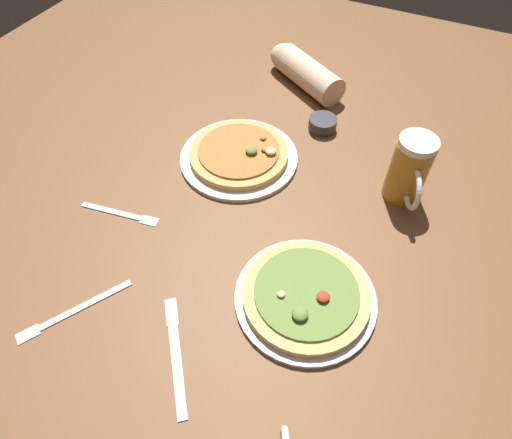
{
  "coord_description": "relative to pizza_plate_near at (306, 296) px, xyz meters",
  "views": [
    {
      "loc": [
        0.27,
        -0.57,
        0.8
      ],
      "look_at": [
        0.0,
        0.0,
        0.02
      ],
      "focal_mm": 30.5,
      "sensor_mm": 36.0,
      "label": 1
    }
  ],
  "objects": [
    {
      "name": "diner_arm",
      "position": [
        -0.3,
        0.72,
        0.03
      ],
      "size": [
        0.28,
        0.2,
        0.09
      ],
      "color": "beige",
      "rests_on": "ground_plane"
    },
    {
      "name": "pizza_plate_far",
      "position": [
        -0.31,
        0.32,
        -0.0
      ],
      "size": [
        0.31,
        0.31,
        0.05
      ],
      "color": "silver",
      "rests_on": "ground_plane"
    },
    {
      "name": "fork_left",
      "position": [
        -0.48,
        0.02,
        -0.01
      ],
      "size": [
        0.2,
        0.05,
        0.01
      ],
      "color": "silver",
      "rests_on": "ground_plane"
    },
    {
      "name": "ground_plane",
      "position": [
        -0.18,
        0.13,
        -0.03
      ],
      "size": [
        2.4,
        2.4,
        0.03
      ],
      "primitive_type": "cube",
      "color": "brown"
    },
    {
      "name": "pizza_plate_near",
      "position": [
        0.0,
        0.0,
        0.0
      ],
      "size": [
        0.29,
        0.29,
        0.05
      ],
      "color": "#B2B2B7",
      "rests_on": "ground_plane"
    },
    {
      "name": "knife_right",
      "position": [
        -0.18,
        -0.21,
        -0.01
      ],
      "size": [
        0.16,
        0.2,
        0.01
      ],
      "color": "silver",
      "rests_on": "ground_plane"
    },
    {
      "name": "ramekin_sauce",
      "position": [
        -0.16,
        0.53,
        0.0
      ],
      "size": [
        0.08,
        0.08,
        0.04
      ],
      "primitive_type": "cylinder",
      "color": "#333338",
      "rests_on": "ground_plane"
    },
    {
      "name": "fork_spare",
      "position": [
        -0.41,
        -0.23,
        -0.01
      ],
      "size": [
        0.14,
        0.21,
        0.01
      ],
      "color": "silver",
      "rests_on": "ground_plane"
    },
    {
      "name": "beer_mug_amber",
      "position": [
        0.1,
        0.37,
        0.07
      ],
      "size": [
        0.09,
        0.15,
        0.17
      ],
      "color": "#B27A23",
      "rests_on": "ground_plane"
    }
  ]
}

